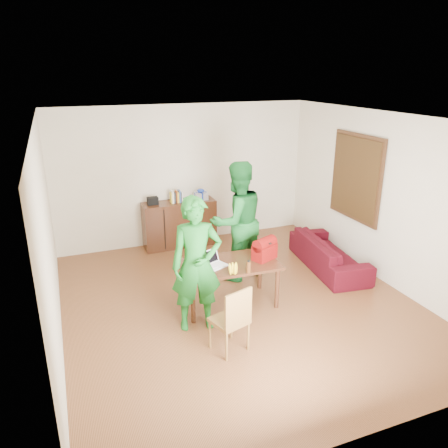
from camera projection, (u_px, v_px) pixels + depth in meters
name	position (u px, v px, depth m)	size (l,w,h in m)	color
room	(237.00, 217.00, 6.21)	(5.20, 5.70, 2.90)	#462811
table	(229.00, 268.00, 6.31)	(1.45, 0.86, 0.66)	black
chair	(230.00, 332.00, 5.36)	(0.50, 0.48, 0.88)	brown
person_near	(197.00, 265.00, 5.65)	(0.67, 0.44, 1.82)	#16631D
person_far	(237.00, 221.00, 7.04)	(0.95, 0.74, 1.96)	#156224
laptop	(216.00, 264.00, 6.17)	(0.35, 0.31, 0.21)	white
bananas	(233.00, 272.00, 5.94)	(0.17, 0.11, 0.07)	gold
bottle	(249.00, 266.00, 5.96)	(0.06, 0.06, 0.18)	#512A12
red_bag	(265.00, 251.00, 6.38)	(0.36, 0.21, 0.26)	#6E0707
sofa	(329.00, 253.00, 7.62)	(1.85, 0.72, 0.54)	#3F080D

